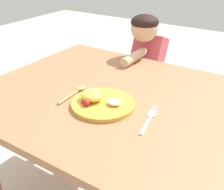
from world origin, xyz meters
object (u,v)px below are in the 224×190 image
object	(u,v)px
fork	(149,119)
spoon	(76,91)
plate	(101,102)
person	(146,80)

from	to	relation	value
fork	spoon	world-z (taller)	spoon
plate	spoon	xyz separation A→B (m)	(-0.16, 0.03, -0.01)
plate	person	xyz separation A→B (m)	(-0.13, 0.70, -0.21)
fork	person	world-z (taller)	person
fork	spoon	distance (m)	0.37
plate	spoon	distance (m)	0.16
plate	person	distance (m)	0.74
plate	fork	size ratio (longest dim) A/B	1.22
fork	spoon	size ratio (longest dim) A/B	1.13
plate	fork	bearing A→B (deg)	2.81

